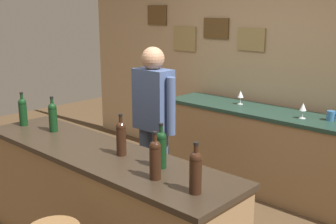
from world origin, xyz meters
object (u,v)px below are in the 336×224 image
at_px(wine_bottle_f, 196,171).
at_px(wine_bottle_c, 121,137).
at_px(wine_bottle_d, 161,148).
at_px(bartender, 153,121).
at_px(coffee_mug, 331,116).
at_px(wine_bottle_b, 53,116).
at_px(wine_glass_a, 241,95).
at_px(wine_glass_b, 303,108).
at_px(wine_bottle_e, 155,158).
at_px(wine_bottle_a, 23,111).

bearing_deg(wine_bottle_f, wine_bottle_c, 170.36).
relative_size(wine_bottle_d, wine_bottle_f, 1.00).
xyz_separation_m(bartender, wine_bottle_c, (0.45, -0.78, 0.12)).
xyz_separation_m(bartender, coffee_mug, (1.15, 1.27, 0.01)).
relative_size(wine_bottle_c, coffee_mug, 2.45).
relative_size(wine_bottle_b, wine_bottle_d, 1.00).
xyz_separation_m(wine_bottle_f, wine_glass_a, (-1.13, 2.19, -0.05)).
height_order(bartender, wine_bottle_c, bartender).
bearing_deg(wine_glass_b, coffee_mug, 25.60).
height_order(wine_bottle_c, wine_bottle_e, same).
height_order(bartender, coffee_mug, bartender).
xyz_separation_m(wine_bottle_c, wine_bottle_d, (0.38, 0.02, 0.00)).
height_order(wine_bottle_b, wine_glass_b, wine_bottle_b).
bearing_deg(wine_bottle_e, wine_bottle_c, 163.35).
bearing_deg(wine_bottle_b, wine_bottle_c, 0.20).
xyz_separation_m(wine_bottle_c, wine_bottle_e, (0.48, -0.14, 0.00)).
bearing_deg(wine_bottle_f, wine_bottle_b, 175.50).
relative_size(bartender, wine_bottle_a, 5.29).
relative_size(wine_bottle_e, wine_glass_a, 1.97).
relative_size(wine_bottle_a, wine_bottle_f, 1.00).
bearing_deg(wine_bottle_f, bartender, 143.65).
height_order(wine_bottle_d, wine_bottle_e, same).
distance_m(wine_bottle_c, wine_bottle_d, 0.38).
bearing_deg(wine_bottle_c, wine_glass_b, 76.58).
distance_m(wine_bottle_e, wine_glass_a, 2.34).
bearing_deg(wine_glass_a, wine_bottle_d, -70.73).
distance_m(wine_bottle_c, wine_glass_a, 2.08).
bearing_deg(wine_bottle_d, wine_bottle_f, -20.12).
xyz_separation_m(wine_bottle_b, coffee_mug, (1.58, 2.05, -0.11)).
distance_m(wine_bottle_a, wine_bottle_b, 0.37).
bearing_deg(wine_bottle_e, wine_bottle_b, 174.09).
distance_m(wine_bottle_d, wine_glass_a, 2.15).
bearing_deg(wine_glass_b, wine_bottle_a, -130.21).
xyz_separation_m(wine_bottle_d, wine_bottle_f, (0.42, -0.15, 0.00)).
xyz_separation_m(wine_bottle_d, wine_glass_a, (-0.71, 2.03, -0.05)).
xyz_separation_m(wine_bottle_f, wine_glass_b, (-0.33, 2.07, -0.05)).
bearing_deg(wine_bottle_e, wine_bottle_a, 177.96).
distance_m(wine_bottle_b, coffee_mug, 2.59).
bearing_deg(wine_bottle_b, wine_bottle_a, -167.56).
bearing_deg(wine_bottle_d, wine_glass_a, 109.27).
bearing_deg(wine_bottle_d, wine_glass_b, 87.50).
bearing_deg(coffee_mug, wine_bottle_f, -87.47).
xyz_separation_m(wine_bottle_e, wine_glass_b, (-0.02, 2.08, -0.05)).
distance_m(wine_bottle_b, wine_bottle_e, 1.37).
height_order(wine_bottle_a, wine_glass_b, wine_bottle_a).
xyz_separation_m(wine_bottle_a, wine_bottle_f, (2.04, -0.05, 0.00)).
xyz_separation_m(wine_bottle_a, wine_bottle_b, (0.36, 0.08, 0.00)).
distance_m(wine_bottle_e, wine_bottle_f, 0.31).
xyz_separation_m(wine_bottle_e, wine_bottle_f, (0.31, 0.01, 0.00)).
bearing_deg(wine_bottle_b, wine_bottle_d, 0.94).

